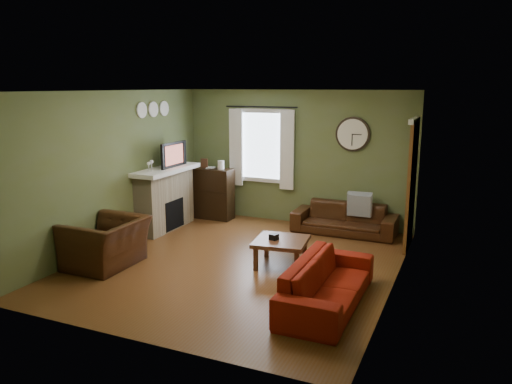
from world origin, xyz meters
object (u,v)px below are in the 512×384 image
at_px(bookshelf, 212,193).
at_px(armchair, 106,243).
at_px(sofa_red, 328,283).
at_px(coffee_table, 281,252).
at_px(sofa_brown, 344,219).

bearing_deg(bookshelf, armchair, -92.34).
bearing_deg(sofa_red, bookshelf, 46.82).
xyz_separation_m(sofa_red, coffee_table, (-1.02, 1.07, -0.08)).
height_order(bookshelf, sofa_brown, bookshelf).
height_order(sofa_brown, armchair, armchair).
distance_m(sofa_brown, armchair, 4.24).
height_order(armchair, coffee_table, armchair).
bearing_deg(bookshelf, coffee_table, -41.67).
xyz_separation_m(sofa_red, armchair, (-3.43, -0.00, 0.07)).
bearing_deg(sofa_brown, bookshelf, -179.60).
distance_m(sofa_red, armchair, 3.43).
relative_size(sofa_brown, coffee_table, 2.45).
xyz_separation_m(sofa_brown, armchair, (-2.88, -3.12, 0.09)).
height_order(sofa_red, armchair, armchair).
xyz_separation_m(armchair, coffee_table, (2.41, 1.07, -0.16)).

